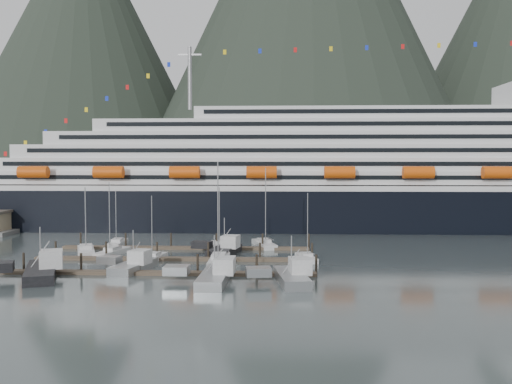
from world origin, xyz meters
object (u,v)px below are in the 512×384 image
(sailboat_g, at_px, (264,245))
(trawler_c, at_px, (213,275))
(sailboat_a, at_px, (86,252))
(sailboat_c, at_px, (154,258))
(sailboat_f, at_px, (218,246))
(trawler_b, at_px, (133,265))
(sailboat_h, at_px, (306,258))
(sailboat_d, at_px, (219,261))
(sailboat_e, at_px, (117,244))
(trawler_d, at_px, (290,276))
(trawler_e, at_px, (224,249))
(trawler_a, at_px, (39,270))
(sailboat_b, at_px, (113,253))
(cruise_ship, at_px, (346,181))

(sailboat_g, relative_size, trawler_c, 1.14)
(sailboat_a, relative_size, sailboat_c, 1.11)
(sailboat_f, distance_m, trawler_b, 26.69)
(sailboat_f, relative_size, sailboat_h, 1.03)
(sailboat_h, xyz_separation_m, trawler_c, (-13.89, -18.65, 0.52))
(sailboat_d, height_order, sailboat_e, sailboat_d)
(sailboat_e, height_order, sailboat_f, sailboat_f)
(sailboat_c, height_order, sailboat_f, sailboat_f)
(sailboat_d, xyz_separation_m, trawler_d, (11.73, -14.65, 0.47))
(sailboat_f, xyz_separation_m, trawler_d, (13.73, -32.26, 0.51))
(sailboat_a, distance_m, trawler_e, 25.46)
(sailboat_d, bearing_deg, trawler_a, 114.95)
(sailboat_h, bearing_deg, sailboat_c, 79.90)
(sailboat_g, relative_size, trawler_d, 1.28)
(sailboat_e, distance_m, trawler_b, 28.99)
(sailboat_h, xyz_separation_m, trawler_d, (-2.96, -18.67, 0.52))
(sailboat_b, xyz_separation_m, sailboat_h, (35.07, -4.63, -0.02))
(sailboat_d, distance_m, trawler_e, 10.28)
(trawler_a, height_order, trawler_e, trawler_a)
(cruise_ship, distance_m, sailboat_a, 70.50)
(sailboat_g, bearing_deg, sailboat_b, 97.06)
(sailboat_a, relative_size, sailboat_e, 1.12)
(sailboat_d, height_order, sailboat_h, sailboat_d)
(trawler_a, bearing_deg, sailboat_a, -18.52)
(sailboat_b, xyz_separation_m, sailboat_g, (27.31, 11.71, 0.02))
(sailboat_d, relative_size, trawler_b, 1.55)
(sailboat_a, xyz_separation_m, trawler_d, (37.36, -24.20, 0.49))
(trawler_e, bearing_deg, sailboat_d, -168.06)
(sailboat_b, distance_m, sailboat_f, 20.44)
(sailboat_g, relative_size, trawler_b, 1.44)
(trawler_c, xyz_separation_m, trawler_d, (10.92, -0.02, 0.00))
(cruise_ship, height_order, sailboat_c, cruise_ship)
(cruise_ship, relative_size, trawler_e, 17.66)
(sailboat_d, bearing_deg, trawler_c, -178.08)
(sailboat_d, bearing_deg, sailboat_a, 68.34)
(sailboat_b, distance_m, sailboat_g, 29.71)
(sailboat_h, bearing_deg, cruise_ship, -25.21)
(trawler_c, relative_size, trawler_e, 1.21)
(sailboat_f, bearing_deg, cruise_ship, -59.78)
(trawler_a, bearing_deg, sailboat_d, -83.38)
(sailboat_b, relative_size, sailboat_c, 1.18)
(trawler_b, height_order, trawler_d, trawler_d)
(trawler_a, bearing_deg, sailboat_b, -32.54)
(trawler_a, bearing_deg, trawler_c, -114.43)
(sailboat_b, distance_m, sailboat_e, 11.96)
(sailboat_a, bearing_deg, trawler_a, 161.59)
(cruise_ship, bearing_deg, sailboat_a, -138.84)
(trawler_a, distance_m, trawler_d, 37.03)
(sailboat_d, height_order, trawler_c, sailboat_d)
(sailboat_c, distance_m, trawler_d, 29.34)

